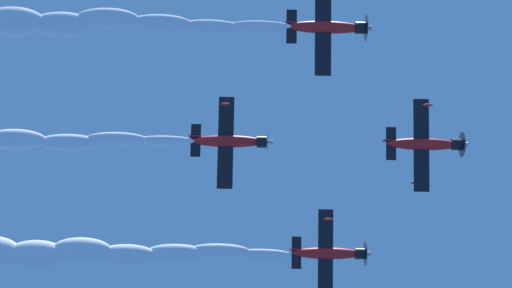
{
  "coord_description": "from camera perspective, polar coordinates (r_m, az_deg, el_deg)",
  "views": [
    {
      "loc": [
        -5.06,
        24.18,
        1.89
      ],
      "look_at": [
        10.22,
        15.13,
        80.48
      ],
      "focal_mm": 55.71,
      "sensor_mm": 36.0,
      "label": 1
    }
  ],
  "objects": [
    {
      "name": "airplane_right_wingman",
      "position": [
        78.0,
        5.2,
        8.34
      ],
      "size": [
        8.47,
        8.33,
        3.8
      ],
      "color": "red"
    },
    {
      "name": "airplane_lead",
      "position": [
        82.14,
        12.1,
        -0.01
      ],
      "size": [
        8.56,
        8.32,
        3.63
      ],
      "color": "red"
    },
    {
      "name": "airplane_left_wingman",
      "position": [
        84.28,
        5.35,
        -7.82
      ],
      "size": [
        8.55,
        8.34,
        3.62
      ],
      "color": "red"
    },
    {
      "name": "airplane_slot_tail",
      "position": [
        80.06,
        -1.83,
        0.19
      ],
      "size": [
        8.33,
        8.37,
        4.1
      ],
      "color": "red"
    }
  ]
}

